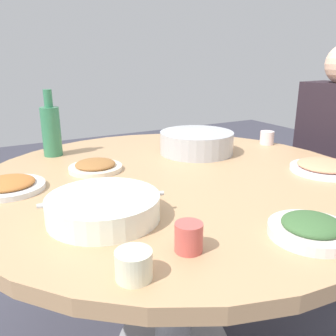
{
  "coord_description": "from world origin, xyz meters",
  "views": [
    {
      "loc": [
        -0.6,
        -1.02,
        1.15
      ],
      "look_at": [
        -0.02,
        -0.0,
        0.78
      ],
      "focal_mm": 38.03,
      "sensor_mm": 36.0,
      "label": 1
    }
  ],
  "objects_px": {
    "round_dining_table": "(174,206)",
    "rice_bowl": "(196,142)",
    "diner_left": "(336,137)",
    "dish_tofu_braise": "(9,185)",
    "soup_bowl": "(104,208)",
    "green_bottle": "(51,130)",
    "dish_stirfry": "(95,166)",
    "dish_greens": "(311,228)",
    "tea_cup_far": "(267,138)",
    "dish_shrimp": "(325,167)",
    "tea_cup_side": "(189,237)",
    "tea_cup_near": "(134,265)",
    "stool_for_diner_left": "(321,236)"
  },
  "relations": [
    {
      "from": "dish_tofu_braise",
      "to": "dish_stirfry",
      "type": "xyz_separation_m",
      "value": [
        0.3,
        0.06,
        0.0
      ]
    },
    {
      "from": "dish_greens",
      "to": "soup_bowl",
      "type": "bearing_deg",
      "value": 139.98
    },
    {
      "from": "tea_cup_near",
      "to": "dish_tofu_braise",
      "type": "bearing_deg",
      "value": 104.13
    },
    {
      "from": "green_bottle",
      "to": "soup_bowl",
      "type": "bearing_deg",
      "value": -91.58
    },
    {
      "from": "dish_greens",
      "to": "green_bottle",
      "type": "distance_m",
      "value": 1.08
    },
    {
      "from": "diner_left",
      "to": "dish_tofu_braise",
      "type": "bearing_deg",
      "value": 177.88
    },
    {
      "from": "dish_shrimp",
      "to": "tea_cup_side",
      "type": "bearing_deg",
      "value": -162.76
    },
    {
      "from": "soup_bowl",
      "to": "tea_cup_near",
      "type": "distance_m",
      "value": 0.28
    },
    {
      "from": "dish_shrimp",
      "to": "tea_cup_far",
      "type": "height_order",
      "value": "tea_cup_far"
    },
    {
      "from": "dish_shrimp",
      "to": "stool_for_diner_left",
      "type": "relative_size",
      "value": 0.53
    },
    {
      "from": "dish_shrimp",
      "to": "round_dining_table",
      "type": "bearing_deg",
      "value": 155.1
    },
    {
      "from": "round_dining_table",
      "to": "dish_tofu_braise",
      "type": "height_order",
      "value": "dish_tofu_braise"
    },
    {
      "from": "dish_stirfry",
      "to": "stool_for_diner_left",
      "type": "distance_m",
      "value": 1.31
    },
    {
      "from": "rice_bowl",
      "to": "dish_stirfry",
      "type": "height_order",
      "value": "rice_bowl"
    },
    {
      "from": "tea_cup_far",
      "to": "green_bottle",
      "type": "bearing_deg",
      "value": 162.63
    },
    {
      "from": "dish_shrimp",
      "to": "tea_cup_far",
      "type": "bearing_deg",
      "value": 74.1
    },
    {
      "from": "dish_greens",
      "to": "round_dining_table",
      "type": "bearing_deg",
      "value": 95.83
    },
    {
      "from": "diner_left",
      "to": "green_bottle",
      "type": "bearing_deg",
      "value": 162.51
    },
    {
      "from": "soup_bowl",
      "to": "dish_shrimp",
      "type": "distance_m",
      "value": 0.83
    },
    {
      "from": "round_dining_table",
      "to": "rice_bowl",
      "type": "distance_m",
      "value": 0.36
    },
    {
      "from": "tea_cup_far",
      "to": "soup_bowl",
      "type": "bearing_deg",
      "value": -157.25
    },
    {
      "from": "diner_left",
      "to": "tea_cup_far",
      "type": "bearing_deg",
      "value": 162.18
    },
    {
      "from": "dish_shrimp",
      "to": "tea_cup_far",
      "type": "distance_m",
      "value": 0.43
    },
    {
      "from": "green_bottle",
      "to": "dish_tofu_braise",
      "type": "bearing_deg",
      "value": -121.22
    },
    {
      "from": "soup_bowl",
      "to": "stool_for_diner_left",
      "type": "bearing_deg",
      "value": 12.38
    },
    {
      "from": "green_bottle",
      "to": "tea_cup_side",
      "type": "relative_size",
      "value": 4.23
    },
    {
      "from": "stool_for_diner_left",
      "to": "round_dining_table",
      "type": "bearing_deg",
      "value": -175.81
    },
    {
      "from": "dish_shrimp",
      "to": "green_bottle",
      "type": "xyz_separation_m",
      "value": [
        -0.81,
        0.7,
        0.09
      ]
    },
    {
      "from": "round_dining_table",
      "to": "diner_left",
      "type": "xyz_separation_m",
      "value": [
        0.96,
        0.07,
        0.14
      ]
    },
    {
      "from": "dish_shrimp",
      "to": "dish_tofu_braise",
      "type": "relative_size",
      "value": 1.09
    },
    {
      "from": "tea_cup_far",
      "to": "tea_cup_side",
      "type": "bearing_deg",
      "value": -142.83
    },
    {
      "from": "dish_stirfry",
      "to": "tea_cup_near",
      "type": "relative_size",
      "value": 2.71
    },
    {
      "from": "tea_cup_far",
      "to": "tea_cup_near",
      "type": "bearing_deg",
      "value": -145.7
    },
    {
      "from": "round_dining_table",
      "to": "tea_cup_near",
      "type": "height_order",
      "value": "tea_cup_near"
    },
    {
      "from": "diner_left",
      "to": "dish_greens",
      "type": "bearing_deg",
      "value": -146.1
    },
    {
      "from": "rice_bowl",
      "to": "tea_cup_near",
      "type": "relative_size",
      "value": 4.39
    },
    {
      "from": "tea_cup_far",
      "to": "dish_shrimp",
      "type": "bearing_deg",
      "value": -105.9
    },
    {
      "from": "dish_shrimp",
      "to": "tea_cup_near",
      "type": "distance_m",
      "value": 0.9
    },
    {
      "from": "soup_bowl",
      "to": "green_bottle",
      "type": "bearing_deg",
      "value": 88.42
    },
    {
      "from": "diner_left",
      "to": "dish_shrimp",
      "type": "bearing_deg",
      "value": -147.21
    },
    {
      "from": "tea_cup_near",
      "to": "dish_shrimp",
      "type": "bearing_deg",
      "value": 16.57
    },
    {
      "from": "dish_tofu_braise",
      "to": "tea_cup_side",
      "type": "relative_size",
      "value": 3.4
    },
    {
      "from": "round_dining_table",
      "to": "stool_for_diner_left",
      "type": "distance_m",
      "value": 1.05
    },
    {
      "from": "dish_stirfry",
      "to": "tea_cup_far",
      "type": "height_order",
      "value": "tea_cup_far"
    },
    {
      "from": "dish_shrimp",
      "to": "diner_left",
      "type": "relative_size",
      "value": 0.31
    },
    {
      "from": "soup_bowl",
      "to": "green_bottle",
      "type": "relative_size",
      "value": 1.15
    },
    {
      "from": "dish_stirfry",
      "to": "tea_cup_far",
      "type": "relative_size",
      "value": 3.02
    },
    {
      "from": "dish_shrimp",
      "to": "dish_greens",
      "type": "distance_m",
      "value": 0.54
    },
    {
      "from": "dish_stirfry",
      "to": "dish_greens",
      "type": "distance_m",
      "value": 0.78
    },
    {
      "from": "soup_bowl",
      "to": "dish_tofu_braise",
      "type": "distance_m",
      "value": 0.39
    }
  ]
}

